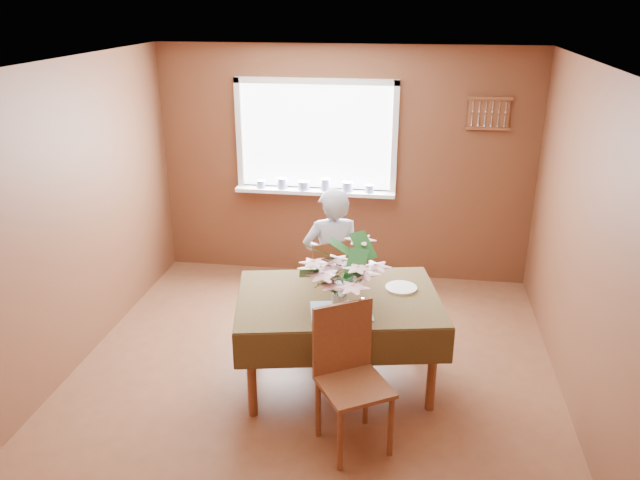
# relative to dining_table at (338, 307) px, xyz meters

# --- Properties ---
(floor) EXTENTS (4.50, 4.50, 0.00)m
(floor) POSITION_rel_dining_table_xyz_m (-0.21, -0.11, -0.67)
(floor) COLOR brown
(floor) RESTS_ON ground
(ceiling) EXTENTS (4.50, 4.50, 0.00)m
(ceiling) POSITION_rel_dining_table_xyz_m (-0.21, -0.11, 1.83)
(ceiling) COLOR white
(ceiling) RESTS_ON wall_back
(wall_back) EXTENTS (4.00, 0.00, 4.00)m
(wall_back) POSITION_rel_dining_table_xyz_m (-0.21, 2.14, 0.58)
(wall_back) COLOR brown
(wall_back) RESTS_ON floor
(wall_front) EXTENTS (4.00, 0.00, 4.00)m
(wall_front) POSITION_rel_dining_table_xyz_m (-0.21, -2.36, 0.58)
(wall_front) COLOR brown
(wall_front) RESTS_ON floor
(wall_left) EXTENTS (0.00, 4.50, 4.50)m
(wall_left) POSITION_rel_dining_table_xyz_m (-2.21, -0.11, 0.58)
(wall_left) COLOR brown
(wall_left) RESTS_ON floor
(wall_right) EXTENTS (0.00, 4.50, 4.50)m
(wall_right) POSITION_rel_dining_table_xyz_m (1.79, -0.11, 0.58)
(wall_right) COLOR brown
(wall_right) RESTS_ON floor
(window_assembly) EXTENTS (1.72, 0.20, 1.22)m
(window_assembly) POSITION_rel_dining_table_xyz_m (-0.51, 2.09, 0.68)
(window_assembly) COLOR white
(window_assembly) RESTS_ON wall_back
(spoon_rack) EXTENTS (0.44, 0.05, 0.33)m
(spoon_rack) POSITION_rel_dining_table_xyz_m (1.24, 2.11, 1.18)
(spoon_rack) COLOR brown
(spoon_rack) RESTS_ON wall_back
(dining_table) EXTENTS (1.75, 1.36, 0.77)m
(dining_table) POSITION_rel_dining_table_xyz_m (0.00, 0.00, 0.00)
(dining_table) COLOR brown
(dining_table) RESTS_ON floor
(chair_far) EXTENTS (0.57, 0.57, 0.97)m
(chair_far) POSITION_rel_dining_table_xyz_m (-0.17, 0.72, -0.14)
(chair_far) COLOR brown
(chair_far) RESTS_ON floor
(chair_near) EXTENTS (0.60, 0.60, 1.02)m
(chair_near) POSITION_rel_dining_table_xyz_m (0.16, -0.70, -0.12)
(chair_near) COLOR brown
(chair_near) RESTS_ON floor
(seated_woman) EXTENTS (0.60, 0.48, 1.43)m
(seated_woman) POSITION_rel_dining_table_xyz_m (-0.15, 0.71, 0.04)
(seated_woman) COLOR white
(seated_woman) RESTS_ON floor
(flower_bouquet) EXTENTS (0.60, 0.60, 0.51)m
(flower_bouquet) POSITION_rel_dining_table_xyz_m (0.04, -0.24, 0.43)
(flower_bouquet) COLOR white
(flower_bouquet) RESTS_ON dining_table
(side_plate) EXTENTS (0.35, 0.35, 0.01)m
(side_plate) POSITION_rel_dining_table_xyz_m (0.48, 0.22, 0.10)
(side_plate) COLOR white
(side_plate) RESTS_ON dining_table
(table_knife) EXTENTS (0.06, 0.23, 0.00)m
(table_knife) POSITION_rel_dining_table_xyz_m (0.17, -0.12, 0.10)
(table_knife) COLOR silver
(table_knife) RESTS_ON dining_table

